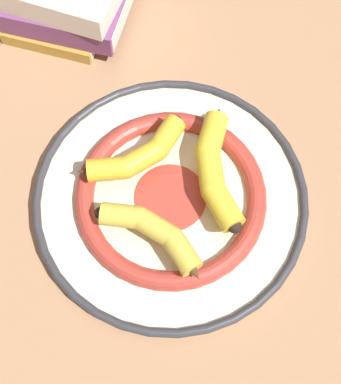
% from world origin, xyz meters
% --- Properties ---
extents(ground_plane, '(2.80, 2.80, 0.00)m').
position_xyz_m(ground_plane, '(0.00, 0.00, 0.00)').
color(ground_plane, '#A87A56').
extents(decorative_bowl, '(0.39, 0.39, 0.04)m').
position_xyz_m(decorative_bowl, '(0.03, 0.04, 0.02)').
color(decorative_bowl, beige).
rests_on(decorative_bowl, ground_plane).
extents(banana_a, '(0.15, 0.10, 0.03)m').
position_xyz_m(banana_a, '(0.01, -0.03, 0.05)').
color(banana_a, gold).
rests_on(banana_a, decorative_bowl).
extents(banana_b, '(0.16, 0.12, 0.03)m').
position_xyz_m(banana_b, '(-0.02, 0.07, 0.05)').
color(banana_b, yellow).
rests_on(banana_b, decorative_bowl).
extents(banana_c, '(0.06, 0.17, 0.03)m').
position_xyz_m(banana_c, '(0.10, 0.05, 0.05)').
color(banana_c, gold).
rests_on(banana_c, decorative_bowl).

